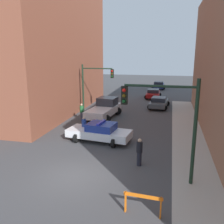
% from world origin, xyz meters
% --- Properties ---
extents(ground_plane, '(120.00, 120.00, 0.00)m').
position_xyz_m(ground_plane, '(0.00, 0.00, 0.00)').
color(ground_plane, '#424244').
extents(sidewalk_right, '(2.40, 44.00, 0.12)m').
position_xyz_m(sidewalk_right, '(6.20, 0.00, 0.06)').
color(sidewalk_right, '#B2ADA3').
rests_on(sidewalk_right, ground_plane).
extents(building_corner_left, '(14.00, 20.00, 19.25)m').
position_xyz_m(building_corner_left, '(-12.00, 14.00, 9.63)').
color(building_corner_left, brown).
rests_on(building_corner_left, ground_plane).
extents(traffic_light_near, '(3.64, 0.35, 5.20)m').
position_xyz_m(traffic_light_near, '(4.73, 0.45, 3.53)').
color(traffic_light_near, black).
rests_on(traffic_light_near, sidewalk_right).
extents(traffic_light_far, '(3.44, 0.35, 5.20)m').
position_xyz_m(traffic_light_far, '(-3.30, 13.58, 3.40)').
color(traffic_light_far, black).
rests_on(traffic_light_far, ground_plane).
extents(police_car, '(4.90, 2.74, 1.52)m').
position_xyz_m(police_car, '(-0.25, 5.48, 0.72)').
color(police_car, white).
rests_on(police_car, ground_plane).
extents(white_truck, '(3.02, 5.59, 1.90)m').
position_xyz_m(white_truck, '(-1.69, 12.29, 0.91)').
color(white_truck, silver).
rests_on(white_truck, ground_plane).
extents(parked_car_near, '(2.51, 4.44, 1.31)m').
position_xyz_m(parked_car_near, '(3.44, 17.96, 0.67)').
color(parked_car_near, '#474C51').
rests_on(parked_car_near, ground_plane).
extents(parked_car_mid, '(2.34, 4.34, 1.31)m').
position_xyz_m(parked_car_mid, '(2.31, 24.26, 0.67)').
color(parked_car_mid, maroon).
rests_on(parked_car_mid, ground_plane).
extents(parked_car_far, '(2.30, 4.32, 1.31)m').
position_xyz_m(parked_car_far, '(2.60, 33.66, 0.67)').
color(parked_car_far, navy).
rests_on(parked_car_far, ground_plane).
extents(pedestrian_crossing, '(0.50, 0.50, 1.66)m').
position_xyz_m(pedestrian_crossing, '(-1.66, 6.04, 0.86)').
color(pedestrian_crossing, black).
rests_on(pedestrian_crossing, ground_plane).
extents(pedestrian_corner, '(0.51, 0.51, 1.66)m').
position_xyz_m(pedestrian_corner, '(-3.54, 10.65, 0.86)').
color(pedestrian_corner, '#474C66').
rests_on(pedestrian_corner, ground_plane).
extents(pedestrian_sidewalk, '(0.51, 0.51, 1.66)m').
position_xyz_m(pedestrian_sidewalk, '(3.11, 2.10, 0.86)').
color(pedestrian_sidewalk, black).
rests_on(pedestrian_sidewalk, ground_plane).
extents(barrier_mid, '(1.60, 0.26, 0.90)m').
position_xyz_m(barrier_mid, '(3.83, -2.39, 0.62)').
color(barrier_mid, orange).
rests_on(barrier_mid, ground_plane).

